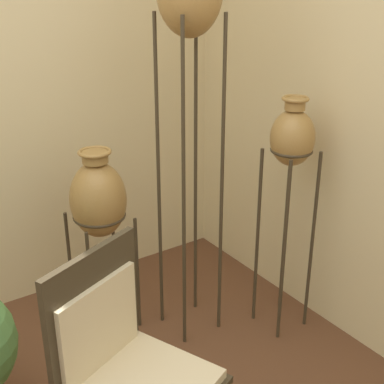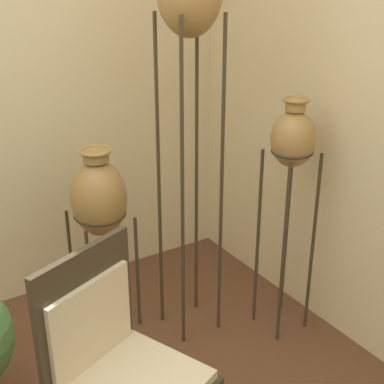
# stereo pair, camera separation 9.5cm
# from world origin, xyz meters

# --- Properties ---
(vase_stand_medium) EXTENTS (0.24, 0.24, 1.41)m
(vase_stand_medium) POSITION_xyz_m (1.41, 0.51, 1.14)
(vase_stand_medium) COLOR #382D1E
(vase_stand_medium) RESTS_ON ground_plane
(vase_stand_short) EXTENTS (0.32, 0.32, 1.11)m
(vase_stand_short) POSITION_xyz_m (0.53, 1.11, 0.82)
(vase_stand_short) COLOR #382D1E
(vase_stand_short) RESTS_ON ground_plane
(chair) EXTENTS (0.67, 0.66, 1.05)m
(chair) POSITION_xyz_m (0.14, 0.08, 0.60)
(chair) COLOR #382D1E
(chair) RESTS_ON ground_plane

